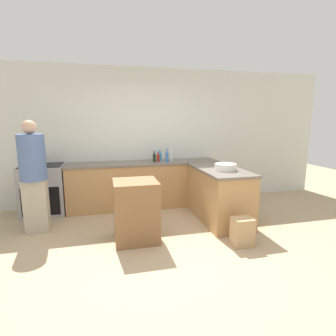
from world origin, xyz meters
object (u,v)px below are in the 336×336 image
hot_sauce_bottle (158,158)px  person_by_range (33,174)px  wine_bottle_dark (154,158)px  mixing_bowl (225,167)px  dish_soap_bottle (160,156)px  island_table (136,211)px  range_oven (44,190)px  vinegar_bottle_clear (171,154)px  paper_bag (242,232)px  water_bottle_blue (167,157)px

hot_sauce_bottle → person_by_range: person_by_range is taller
hot_sauce_bottle → wine_bottle_dark: bearing=-162.4°
mixing_bowl → hot_sauce_bottle: hot_sauce_bottle is taller
dish_soap_bottle → hot_sauce_bottle: size_ratio=1.13×
island_table → range_oven: bearing=135.7°
range_oven → hot_sauce_bottle: size_ratio=4.83×
wine_bottle_dark → vinegar_bottle_clear: bearing=9.2°
island_table → vinegar_bottle_clear: size_ratio=2.75×
wine_bottle_dark → vinegar_bottle_clear: 0.36m
range_oven → dish_soap_bottle: dish_soap_bottle is taller
wine_bottle_dark → paper_bag: size_ratio=0.53×
person_by_range → water_bottle_blue: bearing=17.6°
mixing_bowl → vinegar_bottle_clear: vinegar_bottle_clear is taller
mixing_bowl → vinegar_bottle_clear: (-0.60, 1.20, 0.07)m
hot_sauce_bottle → person_by_range: bearing=-157.8°
range_oven → water_bottle_blue: 2.32m
person_by_range → mixing_bowl: bearing=-6.5°
island_table → person_by_range: (-1.43, 0.62, 0.48)m
vinegar_bottle_clear → range_oven: bearing=-179.3°
mixing_bowl → water_bottle_blue: size_ratio=1.32×
vinegar_bottle_clear → person_by_range: size_ratio=0.19×
mixing_bowl → person_by_range: size_ratio=0.20×
range_oven → person_by_range: person_by_range is taller
mixing_bowl → water_bottle_blue: water_bottle_blue is taller
island_table → water_bottle_blue: bearing=60.0°
island_table → vinegar_bottle_clear: bearing=59.2°
person_by_range → paper_bag: size_ratio=4.36×
dish_soap_bottle → paper_bag: size_ratio=0.54×
island_table → person_by_range: person_by_range is taller
person_by_range → dish_soap_bottle: bearing=24.3°
wine_bottle_dark → hot_sauce_bottle: wine_bottle_dark is taller
island_table → paper_bag: 1.49m
person_by_range → vinegar_bottle_clear: bearing=20.5°
water_bottle_blue → dish_soap_bottle: (-0.09, 0.25, -0.02)m
wine_bottle_dark → vinegar_bottle_clear: (0.35, 0.06, 0.04)m
person_by_range → range_oven: bearing=94.4°
water_bottle_blue → vinegar_bottle_clear: bearing=53.7°
water_bottle_blue → vinegar_bottle_clear: size_ratio=0.83×
vinegar_bottle_clear → island_table: bearing=-120.8°
island_table → dish_soap_bottle: size_ratio=4.09×
island_table → paper_bag: island_table is taller
water_bottle_blue → vinegar_bottle_clear: vinegar_bottle_clear is taller
mixing_bowl → range_oven: bearing=158.6°
mixing_bowl → hot_sauce_bottle: 1.45m
dish_soap_bottle → mixing_bowl: bearing=-57.5°
mixing_bowl → water_bottle_blue: (-0.72, 1.02, 0.05)m
island_table → hot_sauce_bottle: hot_sauce_bottle is taller
range_oven → island_table: 2.09m
water_bottle_blue → island_table: bearing=-120.0°
paper_bag → dish_soap_bottle: bearing=108.7°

